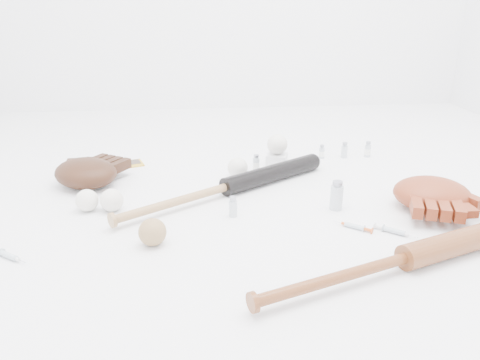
{
  "coord_description": "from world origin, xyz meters",
  "views": [
    {
      "loc": [
        -0.19,
        -1.44,
        0.65
      ],
      "look_at": [
        -0.05,
        0.07,
        0.06
      ],
      "focal_mm": 35.0,
      "sensor_mm": 36.0,
      "label": 1
    }
  ],
  "objects": [
    {
      "name": "vial_5",
      "position": [
        0.55,
        0.45,
        0.03
      ],
      "size": [
        0.03,
        0.03,
        0.07
      ],
      "primitive_type": "cylinder",
      "color": "#B5BFC7",
      "rests_on": "ground"
    },
    {
      "name": "syringe_3",
      "position": [
        0.38,
        -0.26,
        0.01
      ],
      "size": [
        0.12,
        0.11,
        0.02
      ],
      "primitive_type": null,
      "rotation": [
        0.0,
        0.0,
        -0.7
      ],
      "color": "#ADBCC6",
      "rests_on": "ground"
    },
    {
      "name": "vial_1",
      "position": [
        0.45,
        0.45,
        0.03
      ],
      "size": [
        0.03,
        0.03,
        0.07
      ],
      "primitive_type": "cylinder",
      "color": "#B5BFC7",
      "rests_on": "ground"
    },
    {
      "name": "pedestal",
      "position": [
        0.14,
        0.39,
        0.02
      ],
      "size": [
        0.1,
        0.1,
        0.05
      ],
      "primitive_type": "cube",
      "rotation": [
        0.0,
        0.0,
        -0.34
      ],
      "color": "white",
      "rests_on": "ground"
    },
    {
      "name": "vial_3",
      "position": [
        0.26,
        -0.07,
        0.05
      ],
      "size": [
        0.04,
        0.04,
        0.1
      ],
      "primitive_type": "cylinder",
      "color": "#B5BFC7",
      "rests_on": "ground"
    },
    {
      "name": "glove_tan",
      "position": [
        0.57,
        -0.1,
        0.05
      ],
      "size": [
        0.37,
        0.37,
        0.11
      ],
      "primitive_type": null,
      "rotation": [
        0.0,
        0.0,
        2.8
      ],
      "color": "maroon",
      "rests_on": "ground"
    },
    {
      "name": "vial_0",
      "position": [
        0.35,
        0.45,
        0.03
      ],
      "size": [
        0.02,
        0.02,
        0.06
      ],
      "primitive_type": "cylinder",
      "color": "#B5BFC7",
      "rests_on": "ground"
    },
    {
      "name": "vial_2",
      "position": [
        0.04,
        0.32,
        0.03
      ],
      "size": [
        0.03,
        0.03,
        0.07
      ],
      "primitive_type": "cylinder",
      "color": "#B5BFC7",
      "rests_on": "ground"
    },
    {
      "name": "syringe_1",
      "position": [
        0.27,
        -0.22,
        0.01
      ],
      "size": [
        0.12,
        0.1,
        0.02
      ],
      "primitive_type": null,
      "rotation": [
        0.0,
        0.0,
        2.47
      ],
      "color": "#ADBCC6",
      "rests_on": "ground"
    },
    {
      "name": "baseball_on_pedestal",
      "position": [
        0.14,
        0.39,
        0.09
      ],
      "size": [
        0.08,
        0.08,
        0.08
      ],
      "primitive_type": "sphere",
      "color": "white",
      "rests_on": "pedestal"
    },
    {
      "name": "syringe_0",
      "position": [
        -0.7,
        -0.3,
        0.01
      ],
      "size": [
        0.13,
        0.1,
        0.02
      ],
      "primitive_type": null,
      "rotation": [
        0.0,
        0.0,
        -0.63
      ],
      "color": "#ADBCC6",
      "rests_on": "ground"
    },
    {
      "name": "trading_card",
      "position": [
        -0.45,
        0.45,
        0.0
      ],
      "size": [
        0.09,
        0.11,
        0.01
      ],
      "primitive_type": "cube",
      "rotation": [
        0.0,
        0.0,
        0.32
      ],
      "color": "#BD8F22",
      "rests_on": "ground"
    },
    {
      "name": "bat_dark",
      "position": [
        -0.09,
        0.07,
        0.03
      ],
      "size": [
        0.8,
        0.55,
        0.07
      ],
      "primitive_type": null,
      "rotation": [
        0.0,
        0.0,
        0.58
      ],
      "color": "black",
      "rests_on": "ground"
    },
    {
      "name": "baseball_left",
      "position": [
        -0.55,
        -0.01,
        0.04
      ],
      "size": [
        0.07,
        0.07,
        0.07
      ],
      "primitive_type": "sphere",
      "color": "white",
      "rests_on": "ground"
    },
    {
      "name": "baseball_aged",
      "position": [
        -0.32,
        -0.26,
        0.04
      ],
      "size": [
        0.08,
        0.08,
        0.08
      ],
      "primitive_type": "sphere",
      "color": "#977448",
      "rests_on": "ground"
    },
    {
      "name": "baseball_upper",
      "position": [
        -0.04,
        0.25,
        0.04
      ],
      "size": [
        0.08,
        0.08,
        0.08
      ],
      "primitive_type": "sphere",
      "color": "white",
      "rests_on": "ground"
    },
    {
      "name": "syringe_2",
      "position": [
        0.14,
        0.45,
        0.01
      ],
      "size": [
        0.09,
        0.12,
        0.02
      ],
      "primitive_type": null,
      "rotation": [
        0.0,
        0.0,
        0.98
      ],
      "color": "#ADBCC6",
      "rests_on": "ground"
    },
    {
      "name": "glove_dark",
      "position": [
        -0.6,
        0.22,
        0.05
      ],
      "size": [
        0.4,
        0.4,
        0.1
      ],
      "primitive_type": null,
      "rotation": [
        0.0,
        0.0,
        -0.58
      ],
      "color": "black",
      "rests_on": "ground"
    },
    {
      "name": "baseball_mid",
      "position": [
        -0.47,
        -0.02,
        0.04
      ],
      "size": [
        0.07,
        0.07,
        0.07
      ],
      "primitive_type": "sphere",
      "color": "white",
      "rests_on": "ground"
    },
    {
      "name": "vial_4",
      "position": [
        -0.08,
        -0.09,
        0.03
      ],
      "size": [
        0.03,
        0.03,
        0.07
      ],
      "primitive_type": "cylinder",
      "color": "#B5BFC7",
      "rests_on": "ground"
    },
    {
      "name": "bat_wood",
      "position": [
        0.33,
        -0.45,
        0.03
      ],
      "size": [
        0.91,
        0.38,
        0.07
      ],
      "primitive_type": null,
      "rotation": [
        0.0,
        0.0,
        0.35
      ],
      "color": "brown",
      "rests_on": "ground"
    }
  ]
}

